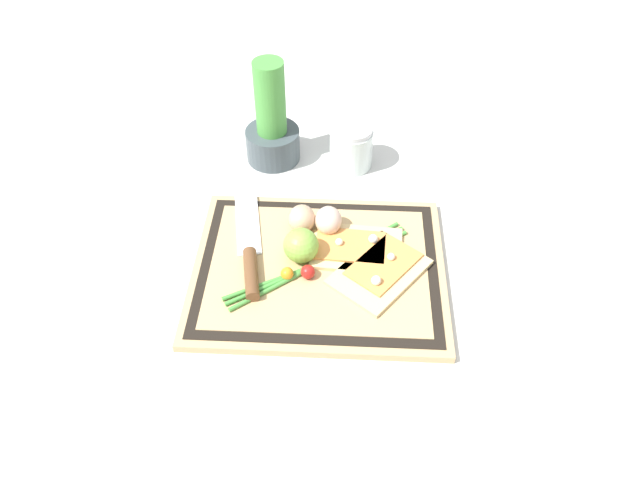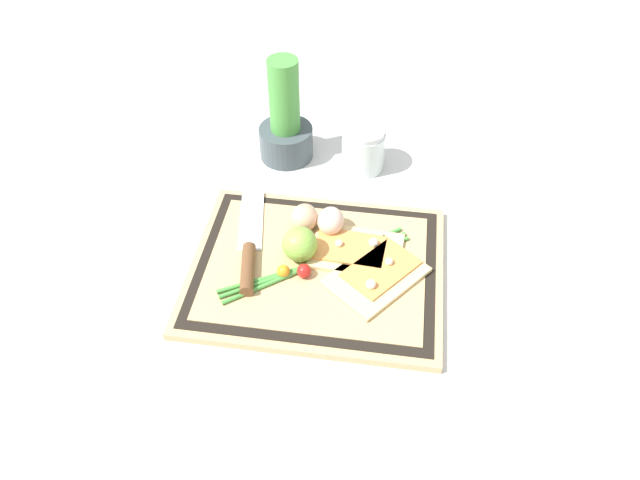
{
  "view_description": "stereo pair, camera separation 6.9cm",
  "coord_description": "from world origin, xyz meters",
  "px_view_note": "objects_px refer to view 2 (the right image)",
  "views": [
    {
      "loc": [
        0.04,
        -0.69,
        0.77
      ],
      "look_at": [
        0.0,
        0.04,
        0.03
      ],
      "focal_mm": 35.0,
      "sensor_mm": 36.0,
      "label": 1
    },
    {
      "loc": [
        0.11,
        -0.68,
        0.77
      ],
      "look_at": [
        0.0,
        0.04,
        0.03
      ],
      "focal_mm": 35.0,
      "sensor_mm": 36.0,
      "label": 2
    }
  ],
  "objects_px": {
    "egg_brown": "(304,218)",
    "sauce_jar": "(363,151)",
    "egg_pink": "(331,221)",
    "herb_pot": "(285,125)",
    "knife": "(249,253)",
    "cherry_tomato_yellow": "(283,271)",
    "lime": "(300,244)",
    "pizza_slice_near": "(377,275)",
    "pizza_slice_far": "(355,250)",
    "cherry_tomato_red": "(304,271)"
  },
  "relations": [
    {
      "from": "egg_brown",
      "to": "herb_pot",
      "type": "relative_size",
      "value": 0.25
    },
    {
      "from": "egg_pink",
      "to": "cherry_tomato_yellow",
      "type": "xyz_separation_m",
      "value": [
        -0.06,
        -0.11,
        -0.01
      ]
    },
    {
      "from": "pizza_slice_far",
      "to": "cherry_tomato_red",
      "type": "xyz_separation_m",
      "value": [
        -0.08,
        -0.06,
        0.01
      ]
    },
    {
      "from": "pizza_slice_far",
      "to": "herb_pot",
      "type": "xyz_separation_m",
      "value": [
        -0.17,
        0.27,
        0.05
      ]
    },
    {
      "from": "pizza_slice_near",
      "to": "egg_brown",
      "type": "bearing_deg",
      "value": 143.92
    },
    {
      "from": "pizza_slice_near",
      "to": "knife",
      "type": "xyz_separation_m",
      "value": [
        -0.21,
        0.02,
        0.0
      ]
    },
    {
      "from": "cherry_tomato_yellow",
      "to": "egg_pink",
      "type": "bearing_deg",
      "value": 61.71
    },
    {
      "from": "knife",
      "to": "egg_brown",
      "type": "bearing_deg",
      "value": 45.82
    },
    {
      "from": "herb_pot",
      "to": "knife",
      "type": "bearing_deg",
      "value": -91.37
    },
    {
      "from": "egg_pink",
      "to": "lime",
      "type": "height_order",
      "value": "lime"
    },
    {
      "from": "pizza_slice_near",
      "to": "lime",
      "type": "height_order",
      "value": "lime"
    },
    {
      "from": "knife",
      "to": "sauce_jar",
      "type": "distance_m",
      "value": 0.33
    },
    {
      "from": "knife",
      "to": "egg_pink",
      "type": "relative_size",
      "value": 5.01
    },
    {
      "from": "knife",
      "to": "sauce_jar",
      "type": "height_order",
      "value": "sauce_jar"
    },
    {
      "from": "pizza_slice_far",
      "to": "lime",
      "type": "relative_size",
      "value": 2.68
    },
    {
      "from": "pizza_slice_far",
      "to": "lime",
      "type": "xyz_separation_m",
      "value": [
        -0.09,
        -0.02,
        0.02
      ]
    },
    {
      "from": "pizza_slice_far",
      "to": "egg_brown",
      "type": "relative_size",
      "value": 2.97
    },
    {
      "from": "cherry_tomato_red",
      "to": "sauce_jar",
      "type": "relative_size",
      "value": 0.26
    },
    {
      "from": "egg_brown",
      "to": "sauce_jar",
      "type": "height_order",
      "value": "sauce_jar"
    },
    {
      "from": "lime",
      "to": "herb_pot",
      "type": "relative_size",
      "value": 0.28
    },
    {
      "from": "pizza_slice_far",
      "to": "egg_pink",
      "type": "distance_m",
      "value": 0.07
    },
    {
      "from": "knife",
      "to": "lime",
      "type": "relative_size",
      "value": 4.52
    },
    {
      "from": "egg_pink",
      "to": "lime",
      "type": "xyz_separation_m",
      "value": [
        -0.04,
        -0.07,
        0.01
      ]
    },
    {
      "from": "egg_brown",
      "to": "egg_pink",
      "type": "height_order",
      "value": "same"
    },
    {
      "from": "pizza_slice_near",
      "to": "sauce_jar",
      "type": "distance_m",
      "value": 0.31
    },
    {
      "from": "egg_pink",
      "to": "lime",
      "type": "distance_m",
      "value": 0.08
    },
    {
      "from": "lime",
      "to": "cherry_tomato_yellow",
      "type": "distance_m",
      "value": 0.05
    },
    {
      "from": "sauce_jar",
      "to": "egg_brown",
      "type": "bearing_deg",
      "value": -111.71
    },
    {
      "from": "egg_pink",
      "to": "cherry_tomato_yellow",
      "type": "distance_m",
      "value": 0.13
    },
    {
      "from": "pizza_slice_far",
      "to": "cherry_tomato_yellow",
      "type": "xyz_separation_m",
      "value": [
        -0.11,
        -0.07,
        0.01
      ]
    },
    {
      "from": "pizza_slice_near",
      "to": "lime",
      "type": "relative_size",
      "value": 3.18
    },
    {
      "from": "pizza_slice_far",
      "to": "knife",
      "type": "height_order",
      "value": "pizza_slice_far"
    },
    {
      "from": "pizza_slice_near",
      "to": "egg_brown",
      "type": "height_order",
      "value": "egg_brown"
    },
    {
      "from": "egg_pink",
      "to": "herb_pot",
      "type": "distance_m",
      "value": 0.25
    },
    {
      "from": "egg_brown",
      "to": "egg_pink",
      "type": "xyz_separation_m",
      "value": [
        0.05,
        -0.0,
        0.0
      ]
    },
    {
      "from": "sauce_jar",
      "to": "egg_pink",
      "type": "bearing_deg",
      "value": -99.86
    },
    {
      "from": "pizza_slice_near",
      "to": "sauce_jar",
      "type": "xyz_separation_m",
      "value": [
        -0.05,
        0.3,
        0.02
      ]
    },
    {
      "from": "egg_brown",
      "to": "cherry_tomato_yellow",
      "type": "relative_size",
      "value": 2.51
    },
    {
      "from": "knife",
      "to": "sauce_jar",
      "type": "bearing_deg",
      "value": 60.65
    },
    {
      "from": "pizza_slice_near",
      "to": "sauce_jar",
      "type": "relative_size",
      "value": 2.11
    },
    {
      "from": "pizza_slice_near",
      "to": "cherry_tomato_red",
      "type": "height_order",
      "value": "same"
    },
    {
      "from": "knife",
      "to": "egg_brown",
      "type": "xyz_separation_m",
      "value": [
        0.08,
        0.08,
        0.01
      ]
    },
    {
      "from": "knife",
      "to": "herb_pot",
      "type": "bearing_deg",
      "value": 88.63
    },
    {
      "from": "pizza_slice_near",
      "to": "herb_pot",
      "type": "xyz_separation_m",
      "value": [
        -0.21,
        0.32,
        0.05
      ]
    },
    {
      "from": "egg_pink",
      "to": "pizza_slice_near",
      "type": "bearing_deg",
      "value": -47.37
    },
    {
      "from": "lime",
      "to": "cherry_tomato_red",
      "type": "xyz_separation_m",
      "value": [
        0.01,
        -0.04,
        -0.02
      ]
    },
    {
      "from": "cherry_tomato_red",
      "to": "lime",
      "type": "bearing_deg",
      "value": 108.07
    },
    {
      "from": "herb_pot",
      "to": "pizza_slice_near",
      "type": "bearing_deg",
      "value": -56.97
    },
    {
      "from": "pizza_slice_far",
      "to": "egg_brown",
      "type": "bearing_deg",
      "value": 153.22
    },
    {
      "from": "knife",
      "to": "cherry_tomato_red",
      "type": "height_order",
      "value": "cherry_tomato_red"
    }
  ]
}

